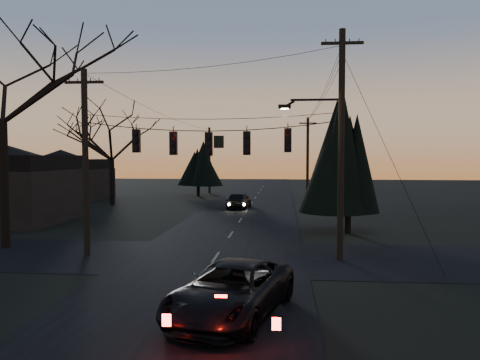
# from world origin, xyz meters

# --- Properties ---
(ground_plane) EXTENTS (160.00, 160.00, 0.00)m
(ground_plane) POSITION_xyz_m (0.00, 0.00, 0.00)
(ground_plane) COLOR black
(main_road) EXTENTS (8.00, 120.00, 0.02)m
(main_road) POSITION_xyz_m (0.00, 20.00, 0.01)
(main_road) COLOR black
(main_road) RESTS_ON ground
(cross_road) EXTENTS (60.00, 7.00, 0.02)m
(cross_road) POSITION_xyz_m (0.00, 10.00, 0.01)
(cross_road) COLOR black
(cross_road) RESTS_ON ground
(utility_pole_right) EXTENTS (5.00, 0.30, 10.00)m
(utility_pole_right) POSITION_xyz_m (5.50, 10.00, 0.00)
(utility_pole_right) COLOR black
(utility_pole_right) RESTS_ON ground
(utility_pole_left) EXTENTS (1.80, 0.30, 8.50)m
(utility_pole_left) POSITION_xyz_m (-6.00, 10.00, 0.00)
(utility_pole_left) COLOR black
(utility_pole_left) RESTS_ON ground
(utility_pole_far_r) EXTENTS (1.80, 0.30, 8.50)m
(utility_pole_far_r) POSITION_xyz_m (5.50, 38.00, 0.00)
(utility_pole_far_r) COLOR black
(utility_pole_far_r) RESTS_ON ground
(utility_pole_far_l) EXTENTS (0.30, 0.30, 8.00)m
(utility_pole_far_l) POSITION_xyz_m (-6.00, 46.00, 0.00)
(utility_pole_far_l) COLOR black
(utility_pole_far_l) RESTS_ON ground
(span_signal_assembly) EXTENTS (11.50, 0.44, 1.67)m
(span_signal_assembly) POSITION_xyz_m (-0.24, 10.00, 5.18)
(span_signal_assembly) COLOR black
(span_signal_assembly) RESTS_ON ground
(bare_tree_left) EXTENTS (9.17, 9.17, 12.38)m
(bare_tree_left) POSITION_xyz_m (-10.76, 11.29, 8.66)
(bare_tree_left) COLOR black
(bare_tree_left) RESTS_ON ground
(evergreen_right) EXTENTS (4.41, 4.41, 8.20)m
(evergreen_right) POSITION_xyz_m (6.81, 17.22, 4.69)
(evergreen_right) COLOR black
(evergreen_right) RESTS_ON ground
(bare_tree_dist) EXTENTS (7.69, 7.69, 8.32)m
(bare_tree_dist) POSITION_xyz_m (-12.72, 31.14, 5.81)
(bare_tree_dist) COLOR black
(bare_tree_dist) RESTS_ON ground
(evergreen_dist) EXTENTS (3.95, 3.95, 5.60)m
(evergreen_dist) POSITION_xyz_m (-6.58, 41.55, 3.39)
(evergreen_dist) COLOR black
(evergreen_dist) RESTS_ON ground
(house_left_far) EXTENTS (9.00, 7.00, 5.20)m
(house_left_far) POSITION_xyz_m (-20.00, 36.00, 2.60)
(house_left_far) COLOR black
(house_left_far) RESTS_ON ground
(suv_near) EXTENTS (3.82, 5.84, 1.49)m
(suv_near) POSITION_xyz_m (1.56, 2.37, 0.75)
(suv_near) COLOR black
(suv_near) RESTS_ON ground
(sedan_oncoming_a) EXTENTS (2.09, 4.38, 1.45)m
(sedan_oncoming_a) POSITION_xyz_m (-0.80, 29.45, 0.72)
(sedan_oncoming_a) COLOR black
(sedan_oncoming_a) RESTS_ON ground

